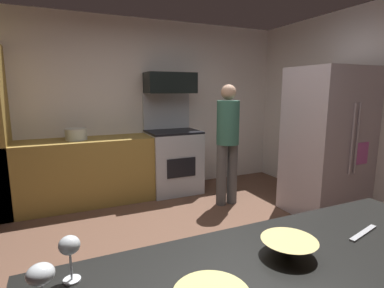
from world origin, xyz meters
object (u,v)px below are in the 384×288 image
person_cook (228,139)px  mixing_bowl_small (289,247)px  microwave (170,83)px  stock_pot (76,134)px  wine_glass_extra (69,248)px  wine_glass_mid (41,276)px  oven_range (173,159)px  refrigerator (327,142)px

person_cook → mixing_bowl_small: 2.85m
microwave → stock_pot: (-1.37, -0.08, -0.68)m
person_cook → wine_glass_extra: person_cook is taller
microwave → mixing_bowl_small: size_ratio=3.30×
person_cook → wine_glass_extra: size_ratio=9.79×
mixing_bowl_small → wine_glass_mid: size_ratio=1.43×
oven_range → refrigerator: refrigerator is taller
microwave → stock_pot: 1.53m
mixing_bowl_small → wine_glass_mid: bearing=176.8°
person_cook → refrigerator: bearing=-35.9°
oven_range → wine_glass_mid: 3.75m
person_cook → wine_glass_mid: bearing=-130.5°
mixing_bowl_small → person_cook: bearing=63.9°
refrigerator → wine_glass_extra: size_ratio=10.99×
mixing_bowl_small → wine_glass_extra: wine_glass_extra is taller
person_cook → mixing_bowl_small: (-1.26, -2.56, 0.02)m
wine_glass_mid → wine_glass_extra: wine_glass_extra is taller
stock_pot → mixing_bowl_small: bearing=-80.0°
refrigerator → wine_glass_extra: 3.49m
refrigerator → mixing_bowl_small: (-2.27, -1.83, 0.02)m
refrigerator → stock_pot: size_ratio=6.54×
microwave → stock_pot: size_ratio=2.65×
oven_range → wine_glass_extra: (-1.58, -3.19, 0.51)m
stock_pot → person_cook: bearing=-23.8°
refrigerator → person_cook: bearing=144.1°
microwave → person_cook: 1.26m
mixing_bowl_small → wine_glass_mid: (-0.89, 0.05, 0.09)m
person_cook → wine_glass_extra: 3.15m
microwave → wine_glass_extra: size_ratio=4.45×
mixing_bowl_small → stock_pot: 3.43m
refrigerator → stock_pot: bearing=151.6°
oven_range → person_cook: 1.02m
microwave → refrigerator: size_ratio=0.40×
refrigerator → mixing_bowl_small: bearing=-141.1°
wine_glass_extra → microwave: bearing=64.2°
person_cook → stock_pot: bearing=156.2°
person_cook → wine_glass_mid: size_ratio=10.39×
oven_range → mixing_bowl_small: size_ratio=6.72×
wine_glass_extra → mixing_bowl_small: bearing=-12.5°
oven_range → microwave: (-0.00, 0.09, 1.15)m
person_cook → wine_glass_mid: 3.30m
microwave → stock_pot: microwave is taller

